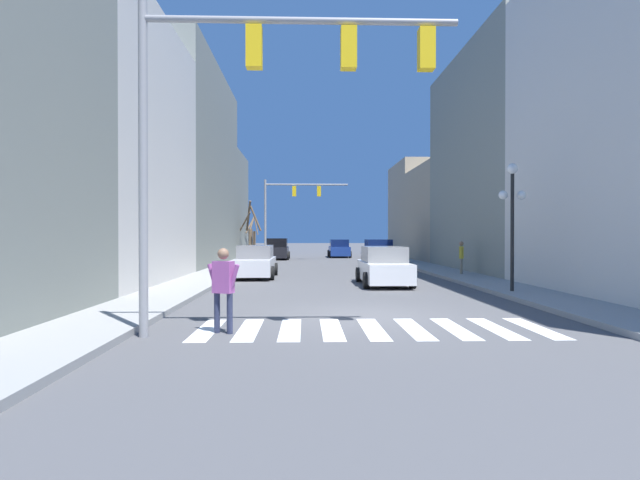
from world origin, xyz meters
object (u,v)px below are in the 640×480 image
object	(u,v)px
pedestrian_on_right_sidewalk	(461,255)
street_tree_right_far	(250,233)
car_parked_right_mid	(339,249)
pedestrian_waiting_at_curb	(223,283)
traffic_signal_far	(289,202)
traffic_signal_near	(257,88)
car_driving_away_lane	(378,253)
car_parked_left_near	(277,250)
car_parked_right_far	(256,262)
street_tree_right_near	(253,237)
street_lamp_right_corner	(512,201)
car_parked_left_mid	(384,267)

from	to	relation	value
pedestrian_on_right_sidewalk	street_tree_right_far	size ratio (longest dim) A/B	0.33
car_parked_right_mid	pedestrian_waiting_at_curb	bearing A→B (deg)	172.23
car_parked_right_mid	street_tree_right_far	size ratio (longest dim) A/B	0.88
traffic_signal_far	street_tree_right_far	world-z (taller)	traffic_signal_far
traffic_signal_near	car_driving_away_lane	world-z (taller)	traffic_signal_near
car_driving_away_lane	pedestrian_on_right_sidewalk	world-z (taller)	car_driving_away_lane
traffic_signal_far	car_parked_left_near	size ratio (longest dim) A/B	1.58
car_parked_left_near	pedestrian_waiting_at_curb	size ratio (longest dim) A/B	2.45
traffic_signal_far	car_driving_away_lane	distance (m)	9.48
traffic_signal_far	traffic_signal_near	bearing A→B (deg)	-89.34
traffic_signal_far	car_parked_right_far	xyz separation A→B (m)	(-1.07, -16.89, -4.08)
pedestrian_on_right_sidewalk	street_tree_right_near	bearing A→B (deg)	44.39
traffic_signal_near	car_parked_right_far	xyz separation A→B (m)	(-1.43, 14.10, -4.28)
street_tree_right_far	car_driving_away_lane	bearing A→B (deg)	-37.30
traffic_signal_near	pedestrian_on_right_sidewalk	distance (m)	17.09
traffic_signal_far	pedestrian_on_right_sidewalk	world-z (taller)	traffic_signal_far
traffic_signal_far	street_lamp_right_corner	distance (m)	25.79
car_parked_left_mid	street_tree_right_near	distance (m)	29.08
car_parked_right_far	pedestrian_on_right_sidewalk	size ratio (longest dim) A/B	2.79
traffic_signal_far	car_parked_right_mid	size ratio (longest dim) A/B	1.60
car_parked_left_near	street_tree_right_far	world-z (taller)	street_tree_right_far
street_lamp_right_corner	car_parked_right_far	size ratio (longest dim) A/B	0.98
traffic_signal_near	car_parked_right_far	size ratio (longest dim) A/B	1.52
car_parked_left_mid	pedestrian_on_right_sidewalk	world-z (taller)	pedestrian_on_right_sidewalk
car_driving_away_lane	street_tree_right_near	xyz separation A→B (m)	(-10.24, 12.74, 1.06)
car_parked_left_near	pedestrian_on_right_sidewalk	bearing A→B (deg)	-151.30
car_parked_left_near	car_driving_away_lane	world-z (taller)	car_parked_left_near
car_parked_left_near	car_parked_right_mid	xyz separation A→B (m)	(5.56, 3.85, -0.05)
pedestrian_waiting_at_curb	street_tree_right_far	size ratio (longest dim) A/B	0.36
car_parked_left_mid	pedestrian_waiting_at_curb	distance (m)	11.18
car_parked_left_near	traffic_signal_far	bearing A→B (deg)	-146.86
pedestrian_waiting_at_curb	street_tree_right_near	size ratio (longest dim) A/B	0.48
street_lamp_right_corner	car_parked_left_mid	xyz separation A→B (m)	(-3.81, 3.71, -2.48)
car_parked_right_mid	traffic_signal_near	bearing A→B (deg)	173.46
street_tree_right_far	pedestrian_on_right_sidewalk	bearing A→B (deg)	-56.68
traffic_signal_far	street_lamp_right_corner	world-z (taller)	traffic_signal_far
car_parked_right_far	car_parked_left_mid	distance (m)	6.78
traffic_signal_near	traffic_signal_far	xyz separation A→B (m)	(-0.36, 30.99, -0.21)
pedestrian_waiting_at_curb	car_driving_away_lane	bearing A→B (deg)	96.70
car_parked_right_mid	street_tree_right_far	world-z (taller)	street_tree_right_far
car_parked_right_mid	car_parked_left_mid	bearing A→B (deg)	-179.89
car_parked_left_mid	street_tree_right_near	bearing A→B (deg)	16.45
traffic_signal_far	car_parked_left_near	bearing A→B (deg)	123.14
car_parked_left_mid	pedestrian_waiting_at_curb	xyz separation A→B (m)	(-4.97, -10.01, 0.31)
car_parked_right_far	street_tree_right_far	bearing A→B (deg)	6.96
traffic_signal_near	car_parked_right_mid	size ratio (longest dim) A/B	1.58
car_parked_left_near	pedestrian_on_right_sidewalk	size ratio (longest dim) A/B	2.73
car_parked_right_far	car_parked_left_mid	xyz separation A→B (m)	(5.65, -3.75, 0.01)
traffic_signal_far	car_parked_right_far	bearing A→B (deg)	-93.64
car_parked_left_near	car_parked_right_mid	bearing A→B (deg)	-55.27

